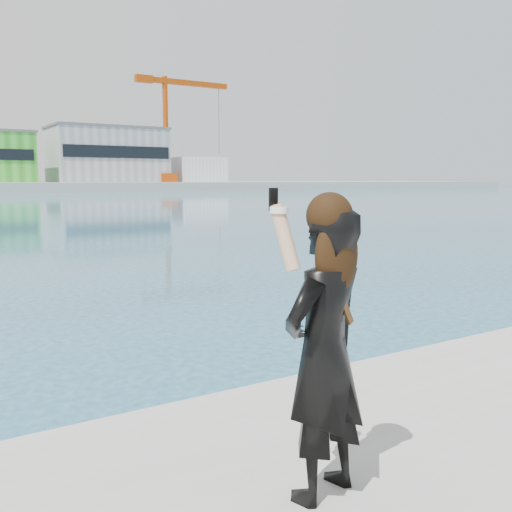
{
  "coord_description": "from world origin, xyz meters",
  "views": [
    {
      "loc": [
        -1.78,
        -3.03,
        2.56
      ],
      "look_at": [
        0.13,
        0.02,
        2.08
      ],
      "focal_mm": 40.0,
      "sensor_mm": 36.0,
      "label": 1
    }
  ],
  "objects": [
    {
      "name": "flagpole_right",
      "position": [
        22.09,
        121.0,
        6.54
      ],
      "size": [
        1.28,
        0.16,
        8.0
      ],
      "color": "silver",
      "rests_on": "far_quay"
    },
    {
      "name": "woman",
      "position": [
        0.13,
        -0.68,
        1.67
      ],
      "size": [
        0.67,
        0.53,
        1.72
      ],
      "rotation": [
        0.0,
        0.0,
        3.4
      ],
      "color": "black",
      "rests_on": "near_quay"
    },
    {
      "name": "dock_crane",
      "position": [
        53.2,
        122.0,
        15.07
      ],
      "size": [
        23.0,
        4.0,
        24.0
      ],
      "color": "#C2440B",
      "rests_on": "far_quay"
    },
    {
      "name": "warehouse_grey_right",
      "position": [
        40.0,
        127.98,
        8.26
      ],
      "size": [
        25.5,
        15.35,
        12.5
      ],
      "color": "gray",
      "rests_on": "far_quay"
    },
    {
      "name": "ancillary_shed",
      "position": [
        62.0,
        126.0,
        5.0
      ],
      "size": [
        12.0,
        10.0,
        6.0
      ],
      "primitive_type": "cube",
      "color": "silver",
      "rests_on": "far_quay"
    }
  ]
}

